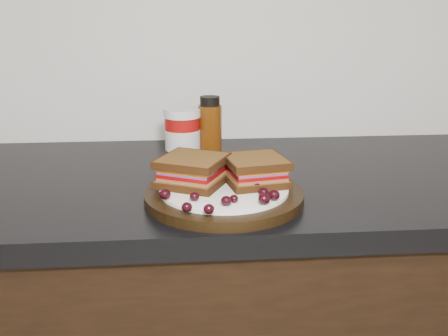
{
  "coord_description": "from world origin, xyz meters",
  "views": [
    {
      "loc": [
        -0.04,
        0.73,
        1.22
      ],
      "look_at": [
        0.03,
        1.55,
        0.96
      ],
      "focal_mm": 40.0,
      "sensor_mm": 36.0,
      "label": 1
    }
  ],
  "objects_px": {
    "oil_bottle": "(210,129)",
    "condiment_jar": "(183,135)",
    "plate": "(224,196)",
    "sandwich_left": "(192,171)"
  },
  "relations": [
    {
      "from": "oil_bottle",
      "to": "condiment_jar",
      "type": "bearing_deg",
      "value": -175.42
    },
    {
      "from": "plate",
      "to": "sandwich_left",
      "type": "bearing_deg",
      "value": 154.98
    },
    {
      "from": "condiment_jar",
      "to": "plate",
      "type": "bearing_deg",
      "value": -74.18
    },
    {
      "from": "plate",
      "to": "oil_bottle",
      "type": "xyz_separation_m",
      "value": [
        -0.01,
        0.25,
        0.06
      ]
    },
    {
      "from": "condiment_jar",
      "to": "oil_bottle",
      "type": "xyz_separation_m",
      "value": [
        0.06,
        0.0,
        0.01
      ]
    },
    {
      "from": "sandwich_left",
      "to": "oil_bottle",
      "type": "height_order",
      "value": "oil_bottle"
    },
    {
      "from": "oil_bottle",
      "to": "plate",
      "type": "bearing_deg",
      "value": -87.79
    },
    {
      "from": "sandwich_left",
      "to": "oil_bottle",
      "type": "distance_m",
      "value": 0.23
    },
    {
      "from": "sandwich_left",
      "to": "oil_bottle",
      "type": "relative_size",
      "value": 0.76
    },
    {
      "from": "sandwich_left",
      "to": "condiment_jar",
      "type": "bearing_deg",
      "value": 120.21
    }
  ]
}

